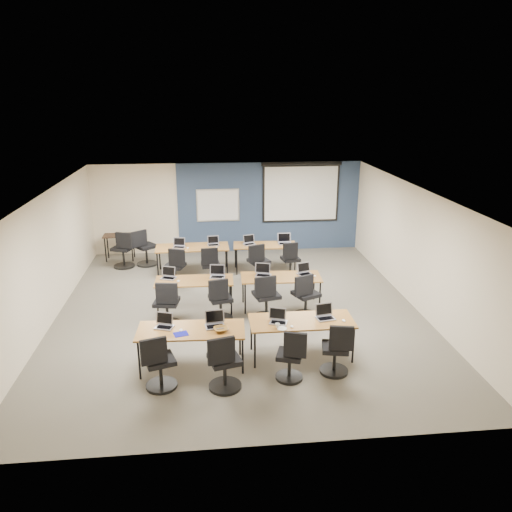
{
  "coord_description": "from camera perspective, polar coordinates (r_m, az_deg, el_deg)",
  "views": [
    {
      "loc": [
        -0.68,
        -10.22,
        4.7
      ],
      "look_at": [
        0.42,
        0.4,
        1.16
      ],
      "focal_mm": 35.0,
      "sensor_mm": 36.0,
      "label": 1
    }
  ],
  "objects": [
    {
      "name": "floor",
      "position": [
        11.27,
        -1.95,
        -6.31
      ],
      "size": [
        8.0,
        9.0,
        0.02
      ],
      "primitive_type": "cube",
      "color": "#6B6354",
      "rests_on": "ground"
    },
    {
      "name": "training_table_back_right",
      "position": [
        13.55,
        1.02,
        1.11
      ],
      "size": [
        1.7,
        0.71,
        0.73
      ],
      "rotation": [
        0.0,
        0.0,
        -0.06
      ],
      "color": "#9B6B3B",
      "rests_on": "floor"
    },
    {
      "name": "training_table_back_left",
      "position": [
        13.47,
        -7.29,
        0.88
      ],
      "size": [
        1.94,
        0.81,
        0.73
      ],
      "rotation": [
        0.0,
        0.0,
        0.01
      ],
      "color": "#9B5527",
      "rests_on": "floor"
    },
    {
      "name": "mouse_2",
      "position": [
        8.92,
        4.11,
        -8.04
      ],
      "size": [
        0.08,
        0.11,
        0.03
      ],
      "primitive_type": "ellipsoid",
      "rotation": [
        0.0,
        0.0,
        -0.27
      ],
      "color": "white",
      "rests_on": "training_table_front_right"
    },
    {
      "name": "laptop_2",
      "position": [
        9.07,
        2.53,
        -7.2
      ],
      "size": [
        0.31,
        0.26,
        0.24
      ],
      "rotation": [
        0.0,
        0.0,
        -0.33
      ],
      "color": "#A6A6AB",
      "rests_on": "training_table_front_right"
    },
    {
      "name": "laptop_10",
      "position": [
        13.57,
        -0.79,
        1.62
      ],
      "size": [
        0.32,
        0.27,
        0.24
      ],
      "rotation": [
        0.0,
        0.0,
        0.3
      ],
      "color": "silver",
      "rests_on": "training_table_back_right"
    },
    {
      "name": "mouse_11",
      "position": [
        13.51,
        4.4,
        1.27
      ],
      "size": [
        0.09,
        0.11,
        0.03
      ],
      "primitive_type": "ellipsoid",
      "rotation": [
        0.0,
        0.0,
        -0.3
      ],
      "color": "white",
      "rests_on": "training_table_back_right"
    },
    {
      "name": "task_chair_3",
      "position": [
        8.86,
        9.16,
        -10.89
      ],
      "size": [
        0.5,
        0.5,
        0.98
      ],
      "rotation": [
        0.0,
        0.0,
        -0.2
      ],
      "color": "black",
      "rests_on": "floor"
    },
    {
      "name": "training_table_mid_right",
      "position": [
        11.25,
        2.87,
        -2.57
      ],
      "size": [
        1.79,
        0.75,
        0.73
      ],
      "rotation": [
        0.0,
        0.0,
        -0.04
      ],
      "color": "#9B6032",
      "rests_on": "floor"
    },
    {
      "name": "ceiling",
      "position": [
        10.43,
        -2.11,
        7.3
      ],
      "size": [
        8.0,
        9.0,
        0.02
      ],
      "primitive_type": "cube",
      "color": "white",
      "rests_on": "ground"
    },
    {
      "name": "mouse_6",
      "position": [
        11.15,
        1.43,
        -2.43
      ],
      "size": [
        0.07,
        0.11,
        0.04
      ],
      "primitive_type": "ellipsoid",
      "rotation": [
        0.0,
        0.0,
        0.08
      ],
      "color": "white",
      "rests_on": "training_table_mid_right"
    },
    {
      "name": "utility_table",
      "position": [
        14.96,
        -15.39,
        1.98
      ],
      "size": [
        0.87,
        0.48,
        0.75
      ],
      "rotation": [
        0.0,
        0.0,
        0.02
      ],
      "color": "black",
      "rests_on": "floor"
    },
    {
      "name": "training_table_mid_left",
      "position": [
        11.11,
        -7.07,
        -2.99
      ],
      "size": [
        1.72,
        0.72,
        0.73
      ],
      "rotation": [
        0.0,
        0.0,
        -0.03
      ],
      "color": "#A1622E",
      "rests_on": "floor"
    },
    {
      "name": "coffee_cup",
      "position": [
        8.85,
        2.47,
        -7.98
      ],
      "size": [
        0.08,
        0.08,
        0.06
      ],
      "primitive_type": "imported",
      "rotation": [
        0.0,
        0.0,
        0.21
      ],
      "color": "silver",
      "rests_on": "snack_plate"
    },
    {
      "name": "mouse_0",
      "position": [
        8.86,
        -8.57,
        -8.38
      ],
      "size": [
        0.08,
        0.11,
        0.04
      ],
      "primitive_type": "ellipsoid",
      "rotation": [
        0.0,
        0.0,
        -0.09
      ],
      "color": "white",
      "rests_on": "training_table_front_left"
    },
    {
      "name": "task_chair_9",
      "position": [
        12.73,
        -5.23,
        -1.41
      ],
      "size": [
        0.52,
        0.52,
        1.0
      ],
      "rotation": [
        0.0,
        0.0,
        0.09
      ],
      "color": "black",
      "rests_on": "floor"
    },
    {
      "name": "task_chair_6",
      "position": [
        10.69,
        1.17,
        -5.14
      ],
      "size": [
        0.58,
        0.58,
        1.05
      ],
      "rotation": [
        0.0,
        0.0,
        0.22
      ],
      "color": "black",
      "rests_on": "floor"
    },
    {
      "name": "laptop_9",
      "position": [
        13.55,
        -4.91,
        1.51
      ],
      "size": [
        0.31,
        0.26,
        0.24
      ],
      "rotation": [
        0.0,
        0.0,
        0.13
      ],
      "color": "silver",
      "rests_on": "training_table_back_left"
    },
    {
      "name": "mouse_7",
      "position": [
        11.3,
        6.75,
        -2.27
      ],
      "size": [
        0.07,
        0.09,
        0.03
      ],
      "primitive_type": "ellipsoid",
      "rotation": [
        0.0,
        0.0,
        0.17
      ],
      "color": "white",
      "rests_on": "training_table_mid_right"
    },
    {
      "name": "task_chair_1",
      "position": [
        8.34,
        -3.68,
        -12.5
      ],
      "size": [
        0.55,
        0.55,
        1.03
      ],
      "rotation": [
        0.0,
        0.0,
        0.25
      ],
      "color": "black",
      "rests_on": "floor"
    },
    {
      "name": "laptop_0",
      "position": [
        9.04,
        -10.44,
        -7.6
      ],
      "size": [
        0.31,
        0.26,
        0.24
      ],
      "rotation": [
        0.0,
        0.0,
        -0.32
      ],
      "color": "#A9A9AA",
      "rests_on": "training_table_front_left"
    },
    {
      "name": "snack_bowl",
      "position": [
        8.77,
        -4.06,
        -8.34
      ],
      "size": [
        0.32,
        0.32,
        0.07
      ],
      "primitive_type": "imported",
      "rotation": [
        0.0,
        0.0,
        0.17
      ],
      "color": "brown",
      "rests_on": "training_table_front_left"
    },
    {
      "name": "laptop_6",
      "position": [
        11.28,
        0.81,
        -1.89
      ],
      "size": [
        0.34,
        0.29,
        0.26
      ],
      "rotation": [
        0.0,
        0.0,
        -0.28
      ],
      "color": "#A9A9B1",
      "rests_on": "training_table_mid_right"
    },
    {
      "name": "blue_accent_panel",
      "position": [
        15.19,
        1.52,
        5.61
      ],
      "size": [
        5.5,
        0.04,
        2.7
      ],
      "primitive_type": "cube",
      "color": "#3D5977",
      "rests_on": "wall_back"
    },
    {
      "name": "task_chair_8",
      "position": [
        12.73,
        -9.17,
        -1.56
      ],
      "size": [
        0.54,
        0.52,
        1.0
      ],
      "rotation": [
        0.0,
        0.0,
        -0.35
      ],
      "color": "black",
      "rests_on": "floor"
    },
    {
      "name": "laptop_5",
      "position": [
        11.22,
        -4.43,
        -2.06
      ],
      "size": [
        0.34,
        0.29,
        0.26
      ],
      "rotation": [
        0.0,
        0.0,
        -0.18
      ],
      "color": "silver",
      "rests_on": "training_table_mid_left"
    },
    {
      "name": "blue_mousepad",
      "position": [
        8.75,
        -8.57,
        -8.81
      ],
      "size": [
        0.29,
        0.26,
        0.01
      ],
      "primitive_type": "cube",
      "rotation": [
        0.0,
        0.0,
        0.28
      ],
      "color": "#0E0F9C",
      "rests_on": "training_table_front_left"
    },
    {
      "name": "mouse_3",
      "position": [
        9.24,
        10.0,
        -7.28
      ],
      "size": [
        0.07,
        0.1,
        0.03
      ],
      "primitive_type": "ellipsoid",
      "rotation": [
        0.0,
        0.0,
        -0.07
      ],
      "color": "white",
      "rests_on": "training_table_front_right"
    },
    {
      "name": "laptop_8",
      "position": [
        13.47,
        -8.77,
        1.26
      ],
      "size": [
        0.32,
        0.27,
        0.24
      ],
      "rotation": [
        0.0,
        0.0,
        -0.22
      ],
      "color": "#A4A4A9",
      "rests_on": "training_table_back_left"
    },
    {
      "name": "spare_chair_a",
      "position": [
        14.34,
        -12.59,
        0.62
      ],
      "size": [
        0.67,
        0.58,
        1.05
      ],
      "rotation": [
        0.0,
        0.0,
        0.67
      ],
      "color": "black",
      "rests_on": "floor"
    },
    {
      "name": "laptop_7",
      "position": [
        11.42,
        5.55,
        -1.75
      ],
      "size": [
        0.32,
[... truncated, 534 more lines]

